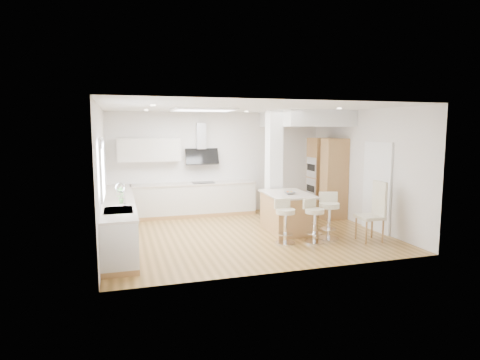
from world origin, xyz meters
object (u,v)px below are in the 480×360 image
object	(u,v)px
dining_chair	(375,209)
peninsula	(287,212)
bar_stool_a	(285,219)
bar_stool_c	(329,213)
bar_stool_b	(314,218)

from	to	relation	value
dining_chair	peninsula	bearing A→B (deg)	139.53
bar_stool_a	bar_stool_c	world-z (taller)	bar_stool_c
bar_stool_b	peninsula	bearing A→B (deg)	76.81
bar_stool_a	dining_chair	bearing A→B (deg)	-14.54
peninsula	dining_chair	distance (m)	1.93
bar_stool_c	dining_chair	distance (m)	0.95
peninsula	dining_chair	size ratio (longest dim) A/B	1.19
bar_stool_a	dining_chair	size ratio (longest dim) A/B	0.73
bar_stool_c	dining_chair	world-z (taller)	dining_chair
peninsula	bar_stool_b	distance (m)	1.06
bar_stool_c	dining_chair	xyz separation A→B (m)	(0.86, -0.39, 0.11)
bar_stool_b	dining_chair	xyz separation A→B (m)	(1.29, -0.23, 0.16)
peninsula	bar_stool_b	bearing A→B (deg)	-79.35
peninsula	dining_chair	xyz separation A→B (m)	(1.43, -1.28, 0.22)
bar_stool_c	dining_chair	bearing A→B (deg)	-2.77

